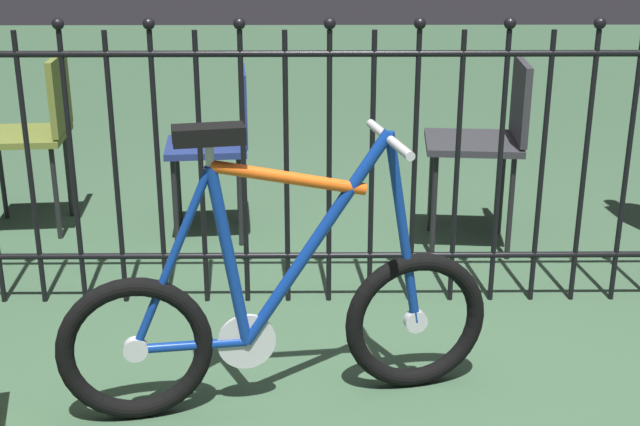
% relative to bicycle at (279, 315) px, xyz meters
% --- Properties ---
extents(ground_plane, '(20.00, 20.00, 0.00)m').
position_rel_bicycle_xyz_m(ground_plane, '(0.25, -0.01, -0.29)').
color(ground_plane, '#39583E').
extents(iron_fence, '(4.75, 0.07, 1.17)m').
position_rel_bicycle_xyz_m(iron_fence, '(0.21, 0.74, 0.29)').
color(iron_fence, black).
rests_on(iron_fence, ground).
extents(bicycle, '(1.31, 0.43, 0.89)m').
position_rel_bicycle_xyz_m(bicycle, '(0.00, 0.00, 0.00)').
color(bicycle, black).
rests_on(bicycle, ground).
extents(chair_charcoal, '(0.46, 0.45, 0.85)m').
position_rel_bicycle_xyz_m(chair_charcoal, '(0.90, 1.34, 0.24)').
color(chair_charcoal, black).
rests_on(chair_charcoal, ground).
extents(chair_olive, '(0.45, 0.44, 0.83)m').
position_rel_bicycle_xyz_m(chair_olive, '(-1.20, 1.59, 0.22)').
color(chair_olive, black).
rests_on(chair_olive, ground).
extents(chair_navy, '(0.41, 0.40, 0.79)m').
position_rel_bicycle_xyz_m(chair_navy, '(-0.32, 1.48, 0.19)').
color(chair_navy, black).
rests_on(chair_navy, ground).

